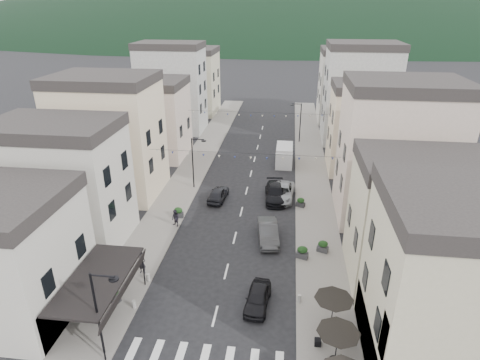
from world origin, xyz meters
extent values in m
cube|color=slate|center=(-7.50, 32.00, 0.06)|extent=(4.00, 76.00, 0.12)
cube|color=slate|center=(7.50, 32.00, 0.06)|extent=(4.00, 76.00, 0.12)
ellipsoid|color=black|center=(0.00, 300.00, 0.00)|extent=(640.00, 360.00, 70.00)
cube|color=#BEB797|center=(14.50, 4.00, 5.00)|extent=(10.00, 8.00, 10.00)
cube|color=black|center=(-7.50, 5.00, 3.20)|extent=(3.60, 7.50, 0.15)
cube|color=black|center=(-5.70, 5.00, 2.70)|extent=(0.34, 7.50, 0.99)
cylinder|color=black|center=(-5.80, 1.50, 1.60)|extent=(0.10, 0.10, 3.20)
cylinder|color=black|center=(-5.80, 8.50, 1.60)|extent=(0.10, 0.10, 3.20)
cube|color=beige|center=(-14.50, 14.00, 5.00)|extent=(10.00, 7.00, 10.00)
cube|color=#262323|center=(-14.50, 14.00, 10.50)|extent=(10.20, 7.14, 1.00)
cube|color=beige|center=(-14.50, 24.00, 6.00)|extent=(10.00, 8.00, 12.00)
cube|color=#262323|center=(-14.50, 24.00, 12.50)|extent=(10.20, 8.16, 1.00)
cube|color=#C1B09D|center=(-14.50, 36.00, 4.75)|extent=(10.00, 8.00, 9.50)
cube|color=#262323|center=(-14.50, 36.00, 10.00)|extent=(10.20, 8.16, 1.00)
cube|color=#989894|center=(-14.50, 48.00, 6.50)|extent=(10.00, 7.00, 13.00)
cube|color=#262323|center=(-14.50, 48.00, 13.50)|extent=(10.20, 7.14, 1.00)
cube|color=#BEB797|center=(-14.50, 60.00, 5.50)|extent=(10.00, 9.00, 11.00)
cube|color=#262323|center=(-14.50, 60.00, 11.50)|extent=(10.20, 9.18, 1.00)
cube|color=#BEB797|center=(14.50, 12.00, 4.50)|extent=(10.00, 7.00, 9.00)
cube|color=#262323|center=(14.50, 12.00, 9.50)|extent=(10.20, 7.14, 1.00)
cube|color=#C1B09D|center=(14.50, 22.00, 6.25)|extent=(10.00, 8.00, 12.50)
cube|color=#262323|center=(14.50, 22.00, 13.00)|extent=(10.20, 8.16, 1.00)
cube|color=beige|center=(14.50, 34.00, 5.00)|extent=(10.00, 7.00, 10.00)
cube|color=#262323|center=(14.50, 34.00, 10.50)|extent=(10.20, 7.14, 1.00)
cube|color=#989894|center=(14.50, 46.00, 6.75)|extent=(10.00, 8.00, 13.50)
cube|color=#262323|center=(14.50, 46.00, 14.00)|extent=(10.20, 8.16, 1.00)
cube|color=beige|center=(14.50, 58.00, 5.75)|extent=(10.00, 9.00, 11.50)
cube|color=#262323|center=(14.50, 58.00, 12.00)|extent=(10.20, 9.18, 1.00)
cylinder|color=black|center=(7.70, 2.80, 1.27)|extent=(0.06, 0.06, 2.30)
cone|color=black|center=(7.70, 2.80, 2.37)|extent=(2.50, 2.50, 0.55)
cylinder|color=black|center=(7.70, 2.80, 0.49)|extent=(0.70, 0.70, 0.04)
cylinder|color=black|center=(7.70, 5.60, 1.27)|extent=(0.06, 0.06, 2.30)
cone|color=black|center=(7.70, 5.60, 2.37)|extent=(2.50, 2.50, 0.55)
cylinder|color=black|center=(7.70, 5.60, 0.49)|extent=(0.70, 0.70, 0.04)
cylinder|color=black|center=(-6.10, 2.00, 3.00)|extent=(0.14, 0.14, 6.00)
cylinder|color=black|center=(-5.40, 2.00, 5.90)|extent=(1.40, 0.10, 0.10)
cylinder|color=black|center=(-4.75, 2.00, 5.75)|extent=(0.56, 0.56, 0.08)
cylinder|color=black|center=(-6.10, 26.00, 3.00)|extent=(0.14, 0.14, 6.00)
cylinder|color=black|center=(-5.40, 26.00, 5.90)|extent=(1.40, 0.10, 0.10)
cylinder|color=black|center=(-4.75, 26.00, 5.75)|extent=(0.56, 0.56, 0.08)
cylinder|color=black|center=(6.10, 44.00, 3.00)|extent=(0.14, 0.14, 6.00)
cylinder|color=black|center=(5.40, 44.00, 5.90)|extent=(1.40, 0.10, 0.10)
cylinder|color=black|center=(4.75, 44.00, 5.75)|extent=(0.56, 0.56, 0.08)
cylinder|color=gray|center=(-5.70, 6.00, 0.42)|extent=(0.26, 0.26, 0.60)
cylinder|color=gray|center=(-5.70, 9.00, 0.42)|extent=(0.26, 0.26, 0.60)
cylinder|color=gray|center=(5.70, 8.00, 0.42)|extent=(0.26, 0.26, 0.60)
cylinder|color=black|center=(0.00, 22.00, 6.00)|extent=(19.00, 0.02, 0.02)
cone|color=beige|center=(-8.71, 22.00, 5.81)|extent=(0.28, 0.28, 0.24)
cone|color=navy|center=(-7.12, 22.00, 5.73)|extent=(0.28, 0.28, 0.24)
cone|color=beige|center=(-5.54, 22.00, 5.65)|extent=(0.28, 0.28, 0.24)
cone|color=navy|center=(-3.96, 22.00, 5.58)|extent=(0.28, 0.28, 0.24)
cone|color=beige|center=(-2.38, 22.00, 5.54)|extent=(0.28, 0.28, 0.24)
cone|color=navy|center=(-0.79, 22.00, 5.51)|extent=(0.28, 0.28, 0.24)
cone|color=beige|center=(0.79, 22.00, 5.51)|extent=(0.28, 0.28, 0.24)
cone|color=navy|center=(2.38, 22.00, 5.54)|extent=(0.28, 0.28, 0.24)
cone|color=beige|center=(3.96, 22.00, 5.58)|extent=(0.28, 0.28, 0.24)
cone|color=navy|center=(5.54, 22.00, 5.65)|extent=(0.28, 0.28, 0.24)
cone|color=beige|center=(7.12, 22.00, 5.73)|extent=(0.28, 0.28, 0.24)
cone|color=navy|center=(8.71, 22.00, 5.81)|extent=(0.28, 0.28, 0.24)
cylinder|color=black|center=(0.00, 38.00, 6.00)|extent=(19.00, 0.02, 0.02)
cone|color=beige|center=(-8.71, 38.00, 5.81)|extent=(0.28, 0.28, 0.24)
cone|color=navy|center=(-7.12, 38.00, 5.73)|extent=(0.28, 0.28, 0.24)
cone|color=beige|center=(-5.54, 38.00, 5.65)|extent=(0.28, 0.28, 0.24)
cone|color=navy|center=(-3.96, 38.00, 5.58)|extent=(0.28, 0.28, 0.24)
cone|color=beige|center=(-2.38, 38.00, 5.54)|extent=(0.28, 0.28, 0.24)
cone|color=navy|center=(-0.79, 38.00, 5.51)|extent=(0.28, 0.28, 0.24)
cone|color=beige|center=(0.79, 38.00, 5.51)|extent=(0.28, 0.28, 0.24)
cone|color=navy|center=(2.38, 38.00, 5.54)|extent=(0.28, 0.28, 0.24)
cone|color=beige|center=(3.96, 38.00, 5.58)|extent=(0.28, 0.28, 0.24)
cone|color=navy|center=(5.54, 38.00, 5.65)|extent=(0.28, 0.28, 0.24)
cone|color=beige|center=(7.12, 38.00, 5.73)|extent=(0.28, 0.28, 0.24)
cone|color=navy|center=(8.71, 38.00, 5.81)|extent=(0.28, 0.28, 0.24)
imported|color=black|center=(2.80, 7.44, 0.66)|extent=(1.92, 4.01, 1.32)
imported|color=#323234|center=(3.01, 16.04, 0.79)|extent=(2.31, 4.96, 1.57)
imported|color=#969A9F|center=(4.04, 24.56, 0.74)|extent=(2.89, 5.51, 1.48)
imported|color=black|center=(3.30, 24.22, 0.76)|extent=(2.55, 5.42, 1.53)
imported|color=black|center=(-2.80, 23.39, 0.70)|extent=(2.06, 4.27, 1.41)
cube|color=silver|center=(4.00, 35.11, 1.11)|extent=(2.12, 5.34, 2.23)
cube|color=silver|center=(4.00, 34.44, 2.28)|extent=(2.06, 3.56, 0.56)
cylinder|color=black|center=(3.11, 33.11, 0.39)|extent=(0.28, 0.78, 0.78)
cylinder|color=black|center=(4.89, 33.11, 0.39)|extent=(0.28, 0.78, 0.78)
cylinder|color=black|center=(3.11, 37.11, 0.39)|extent=(0.28, 0.78, 0.78)
cylinder|color=black|center=(4.89, 37.11, 0.39)|extent=(0.28, 0.78, 0.78)
imported|color=black|center=(-6.46, 9.86, 1.03)|extent=(0.72, 0.53, 1.82)
imported|color=black|center=(-5.80, 17.19, 0.96)|extent=(1.03, 0.97, 1.68)
cube|color=#29292B|center=(-7.42, 6.47, 0.38)|extent=(1.16, 0.92, 0.51)
ellipsoid|color=black|center=(-7.42, 6.47, 0.94)|extent=(0.90, 0.57, 0.66)
cube|color=#2C2C2E|center=(-6.00, 18.89, 0.36)|extent=(1.04, 0.69, 0.48)
ellipsoid|color=black|center=(-6.00, 18.89, 0.89)|extent=(0.85, 0.54, 0.62)
cube|color=#313134|center=(6.00, 13.46, 0.37)|extent=(1.09, 0.78, 0.49)
ellipsoid|color=black|center=(6.00, 13.46, 0.91)|extent=(0.86, 0.55, 0.63)
cube|color=#313134|center=(7.75, 14.60, 0.36)|extent=(1.06, 0.79, 0.47)
ellipsoid|color=black|center=(7.75, 14.60, 0.87)|extent=(0.83, 0.53, 0.60)
cube|color=#2A2A2D|center=(6.00, 22.67, 0.34)|extent=(1.00, 0.78, 0.44)
ellipsoid|color=black|center=(6.00, 22.67, 0.83)|extent=(0.78, 0.49, 0.56)
camera|label=1|loc=(4.30, -14.82, 19.63)|focal=30.00mm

